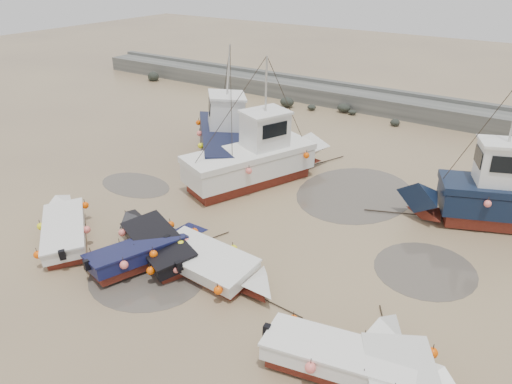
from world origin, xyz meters
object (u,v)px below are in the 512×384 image
dinghy_3 (351,361)px  cabin_boat_2 (503,195)px  person (230,162)px  cabin_boat_1 (260,156)px  dinghy_4 (156,239)px  dinghy_0 (65,226)px  dinghy_5 (215,264)px  cabin_boat_0 (223,138)px  dinghy_1 (147,250)px

dinghy_3 → cabin_boat_2: 11.53m
person → cabin_boat_1: bearing=120.7°
dinghy_4 → person: (-3.15, 8.88, -0.54)m
dinghy_3 → dinghy_0: bearing=-103.2°
dinghy_5 → cabin_boat_0: 11.04m
cabin_boat_1 → dinghy_0: bearing=-89.4°
person → cabin_boat_2: bearing=147.9°
dinghy_3 → dinghy_5: (-5.96, 1.56, 0.01)m
dinghy_3 → dinghy_4: same height
cabin_boat_1 → person: cabin_boat_1 is taller
dinghy_1 → dinghy_5: 2.72m
dinghy_0 → dinghy_3: 12.64m
dinghy_1 → cabin_boat_2: 14.68m
cabin_boat_0 → person: 1.39m
dinghy_0 → dinghy_4: size_ratio=0.95×
person → cabin_boat_0: bearing=-35.4°
dinghy_0 → cabin_boat_1: (3.41, 8.98, 0.82)m
dinghy_0 → person: size_ratio=3.01×
dinghy_0 → dinghy_5: same height
dinghy_1 → dinghy_3: same height
dinghy_1 → person: dinghy_1 is taller
dinghy_0 → dinghy_4: same height
dinghy_5 → dinghy_0: bearing=-75.5°
dinghy_1 → dinghy_4: (-0.29, 0.75, -0.01)m
dinghy_4 → dinghy_5: bearing=-66.8°
dinghy_0 → cabin_boat_1: 9.64m
dinghy_3 → cabin_boat_0: 16.27m
dinghy_4 → cabin_boat_2: cabin_boat_2 is taller
cabin_boat_2 → dinghy_4: bearing=110.7°
cabin_boat_0 → cabin_boat_2: bearing=-38.2°
dinghy_0 → person: dinghy_0 is taller
dinghy_3 → person: (-12.02, 10.48, -0.54)m
person → dinghy_4: bearing=73.6°
dinghy_1 → cabin_boat_0: size_ratio=0.66×
dinghy_3 → cabin_boat_2: cabin_boat_2 is taller
dinghy_1 → cabin_boat_1: (-0.65, 8.43, 0.80)m
dinghy_5 → cabin_boat_0: (-6.46, 8.91, 0.78)m
cabin_boat_1 → person: bearing=178.0°
cabin_boat_2 → dinghy_0: bearing=105.6°
dinghy_0 → person: bearing=33.7°
dinghy_3 → dinghy_5: 6.16m
dinghy_5 → cabin_boat_2: (7.57, 9.82, 0.82)m
cabin_boat_2 → person: 13.73m
dinghy_1 → person: size_ratio=3.05×
dinghy_3 → cabin_boat_0: cabin_boat_0 is taller
dinghy_0 → cabin_boat_2: bearing=-14.9°
dinghy_0 → dinghy_5: size_ratio=0.92×
cabin_boat_1 → person: 3.33m
dinghy_4 → cabin_boat_0: size_ratio=0.68×
cabin_boat_1 → dinghy_1: bearing=-64.2°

